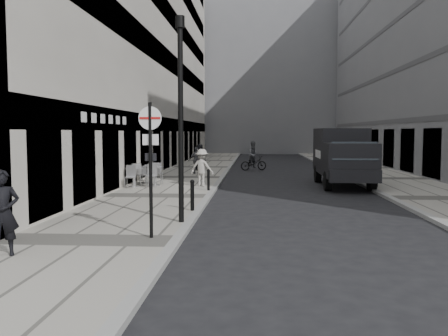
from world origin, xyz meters
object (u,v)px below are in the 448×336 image
(sign_post, at_px, (150,151))
(cyclist, at_px, (254,159))
(panel_van, at_px, (342,154))
(walking_man, at_px, (3,213))
(lamppost, at_px, (181,109))

(sign_post, xyz_separation_m, cyclist, (2.32, 21.28, -1.37))
(panel_van, height_order, cyclist, panel_van)
(walking_man, height_order, sign_post, sign_post)
(walking_man, relative_size, cyclist, 0.88)
(walking_man, xyz_separation_m, sign_post, (2.60, 1.79, 1.16))
(lamppost, xyz_separation_m, cyclist, (1.92, 19.31, -2.44))
(sign_post, height_order, panel_van, sign_post)
(walking_man, height_order, cyclist, cyclist)
(sign_post, xyz_separation_m, panel_van, (6.60, 12.21, -0.58))
(panel_van, bearing_deg, sign_post, -117.77)
(sign_post, xyz_separation_m, lamppost, (0.40, 1.97, 1.07))
(walking_man, xyz_separation_m, lamppost, (3.00, 3.76, 2.23))
(walking_man, bearing_deg, panel_van, 31.74)
(panel_van, xyz_separation_m, cyclist, (-4.28, 9.07, -0.79))
(walking_man, height_order, panel_van, panel_van)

